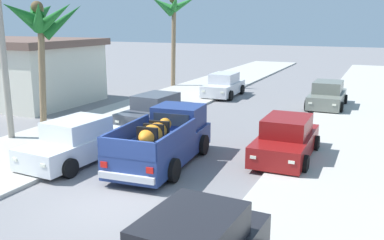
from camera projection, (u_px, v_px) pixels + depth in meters
ground_plane at (116, 204)px, 11.50m from camera, size 160.00×160.00×0.00m
sidewalk_left at (153, 107)px, 24.39m from camera, size 4.98×60.00×0.12m
sidewalk_right at (361, 126)px, 19.87m from camera, size 4.98×60.00×0.12m
curb_left at (170, 108)px, 23.96m from camera, size 0.16×60.00×0.10m
curb_right at (337, 124)px, 20.31m from camera, size 0.16×60.00×0.10m
pickup_truck at (164, 141)px, 14.72m from camera, size 2.50×5.34×1.80m
car_left_near at (286, 140)px, 15.20m from camera, size 2.05×4.27×1.54m
car_right_near at (77, 142)px, 14.88m from camera, size 2.21×4.34×1.54m
car_right_mid at (327, 96)px, 24.19m from camera, size 2.04×4.27×1.54m
car_left_far at (224, 86)px, 28.01m from camera, size 2.12×4.30×1.54m
car_right_far at (155, 112)px, 19.94m from camera, size 2.20×4.33×1.54m
palm_tree_left_fore at (173, 10)px, 31.04m from camera, size 3.89×3.76×6.83m
palm_tree_right_fore at (41, 21)px, 18.69m from camera, size 3.65×3.54×5.87m
utility_pole at (0, 24)px, 16.63m from camera, size 1.80×0.26×9.11m
roadside_house at (8, 70)px, 26.08m from camera, size 10.57×6.84×3.86m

